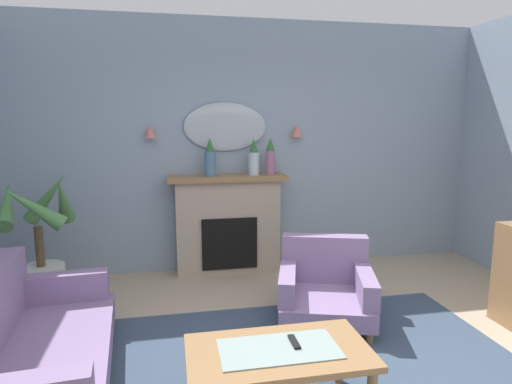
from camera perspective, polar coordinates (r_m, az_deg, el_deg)
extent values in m
cube|color=#8C9EB2|center=(5.23, -0.82, 5.99)|extent=(6.64, 0.10, 2.94)
cube|color=#38475B|center=(3.33, 7.73, -23.05)|extent=(3.20, 2.40, 0.01)
cube|color=tan|center=(5.12, -3.73, -4.55)|extent=(1.20, 0.28, 1.10)
cube|color=black|center=(5.07, -3.56, -6.68)|extent=(0.64, 0.12, 0.60)
cube|color=olive|center=(4.99, -3.77, 1.87)|extent=(1.36, 0.36, 0.06)
cylinder|color=#4C7093|center=(4.93, -6.07, 3.69)|extent=(0.13, 0.13, 0.27)
cone|color=#2D6633|center=(4.91, -6.11, 6.20)|extent=(0.10, 0.10, 0.16)
cylinder|color=silver|center=(5.00, -0.34, 3.75)|extent=(0.12, 0.12, 0.26)
cone|color=#2D6633|center=(4.99, -0.35, 6.16)|extent=(0.10, 0.10, 0.16)
cylinder|color=#9E6084|center=(5.04, 1.89, 3.87)|extent=(0.11, 0.11, 0.27)
cone|color=#2D6633|center=(5.03, 1.91, 6.33)|extent=(0.10, 0.10, 0.16)
ellipsoid|color=#B2BCC6|center=(5.10, -4.06, 8.56)|extent=(0.96, 0.06, 0.56)
cone|color=#D17066|center=(5.01, -13.76, 7.73)|extent=(0.14, 0.14, 0.14)
cone|color=#D17066|center=(5.23, 5.39, 8.02)|extent=(0.14, 0.14, 0.14)
cube|color=olive|center=(2.76, 3.02, -20.36)|extent=(1.10, 0.60, 0.04)
cube|color=#8C9E99|center=(2.75, 3.03, -19.93)|extent=(0.72, 0.36, 0.01)
cylinder|color=olive|center=(3.01, -8.08, -22.51)|extent=(0.06, 0.06, 0.40)
cylinder|color=olive|center=(3.20, 10.95, -20.50)|extent=(0.06, 0.06, 0.40)
cube|color=black|center=(2.80, 5.04, -19.13)|extent=(0.04, 0.16, 0.02)
cube|color=gray|center=(3.45, -25.97, -19.17)|extent=(0.98, 1.76, 0.18)
cube|color=gray|center=(4.07, -24.32, -11.37)|extent=(0.77, 0.22, 0.24)
cylinder|color=olive|center=(4.16, -19.18, -15.83)|extent=(0.07, 0.07, 0.10)
cylinder|color=olive|center=(4.26, -28.71, -15.88)|extent=(0.07, 0.07, 0.10)
cube|color=gray|center=(4.02, 9.14, -14.26)|extent=(1.00, 1.00, 0.16)
cube|color=gray|center=(4.23, 8.98, -8.62)|extent=(0.81, 0.39, 0.45)
cube|color=gray|center=(3.94, 4.17, -11.67)|extent=(0.34, 0.73, 0.22)
cube|color=gray|center=(3.99, 14.20, -11.71)|extent=(0.34, 0.73, 0.22)
cylinder|color=olive|center=(3.76, 3.95, -18.09)|extent=(0.06, 0.06, 0.10)
cylinder|color=olive|center=(3.81, 14.77, -18.05)|extent=(0.06, 0.06, 0.10)
cylinder|color=olive|center=(4.38, 4.25, -13.97)|extent=(0.06, 0.06, 0.10)
cylinder|color=olive|center=(4.42, 13.37, -14.00)|extent=(0.06, 0.06, 0.10)
cylinder|color=silver|center=(4.84, -26.28, -10.87)|extent=(0.43, 0.43, 0.38)
cylinder|color=brown|center=(4.73, -26.62, -6.44)|extent=(0.08, 0.08, 0.40)
cone|color=#4C8447|center=(4.60, -24.07, -1.03)|extent=(0.22, 0.55, 0.54)
cone|color=#4C8447|center=(4.85, -25.78, -0.64)|extent=(0.53, 0.25, 0.57)
cone|color=#4C8447|center=(4.67, -29.97, -1.33)|extent=(0.26, 0.61, 0.46)
cone|color=#4C8447|center=(4.40, -27.39, -1.71)|extent=(0.59, 0.25, 0.50)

